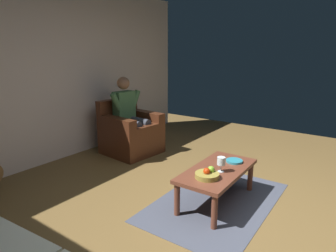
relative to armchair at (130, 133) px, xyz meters
The scene contains 9 objects.
ground_plane 2.59m from the armchair, 70.28° to the left, with size 7.43×7.43×0.00m, color brown.
wall_back 1.49m from the armchair, 39.22° to the right, with size 5.71×0.06×2.61m, color silver.
rug 2.02m from the armchair, 70.67° to the left, with size 1.75×1.11×0.01m, color #424654.
armchair is the anchor object (origin of this frame).
person_seated 0.33m from the armchair, 84.72° to the left, with size 0.61×0.62×1.22m.
coffee_table 2.00m from the armchair, 70.67° to the left, with size 1.06×0.53×0.39m.
wine_glass_near 2.08m from the armchair, 69.99° to the left, with size 0.09×0.09×0.16m.
fruit_bowl 2.12m from the armchair, 64.09° to the left, with size 0.24×0.24×0.11m.
decorative_dish 1.98m from the armchair, 79.36° to the left, with size 0.19×0.19×0.02m, color teal.
Camera 1 is at (2.50, 0.75, 1.62)m, focal length 31.51 mm.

